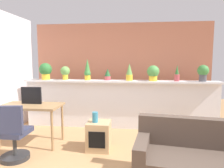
# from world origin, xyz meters

# --- Properties ---
(divider_wall) EXTENTS (4.41, 0.16, 1.08)m
(divider_wall) POSITION_xyz_m (0.00, 2.00, 0.54)
(divider_wall) COLOR silver
(divider_wall) RESTS_ON ground
(plant_shelf) EXTENTS (4.41, 0.34, 0.04)m
(plant_shelf) POSITION_xyz_m (0.00, 1.96, 1.10)
(plant_shelf) COLOR silver
(plant_shelf) RESTS_ON divider_wall
(brick_wall_behind) EXTENTS (4.41, 0.10, 2.50)m
(brick_wall_behind) POSITION_xyz_m (0.00, 2.60, 1.25)
(brick_wall_behind) COLOR #AD664C
(brick_wall_behind) RESTS_ON ground
(potted_plant_0) EXTENTS (0.29, 0.29, 0.39)m
(potted_plant_0) POSITION_xyz_m (-1.73, 1.94, 1.34)
(potted_plant_0) COLOR gold
(potted_plant_0) RESTS_ON plant_shelf
(potted_plant_1) EXTENTS (0.22, 0.22, 0.32)m
(potted_plant_1) POSITION_xyz_m (-1.27, 1.98, 1.30)
(potted_plant_1) COLOR gold
(potted_plant_1) RESTS_ON plant_shelf
(potted_plant_2) EXTENTS (0.15, 0.15, 0.49)m
(potted_plant_2) POSITION_xyz_m (-0.73, 1.96, 1.34)
(potted_plant_2) COLOR gold
(potted_plant_2) RESTS_ON plant_shelf
(potted_plant_3) EXTENTS (0.14, 0.14, 0.26)m
(potted_plant_3) POSITION_xyz_m (-0.27, 1.99, 1.25)
(potted_plant_3) COLOR #B7474C
(potted_plant_3) RESTS_ON plant_shelf
(potted_plant_4) EXTENTS (0.15, 0.15, 0.39)m
(potted_plant_4) POSITION_xyz_m (0.23, 1.95, 1.31)
(potted_plant_4) COLOR gold
(potted_plant_4) RESTS_ON plant_shelf
(potted_plant_5) EXTENTS (0.27, 0.27, 0.34)m
(potted_plant_5) POSITION_xyz_m (0.75, 1.94, 1.30)
(potted_plant_5) COLOR gold
(potted_plant_5) RESTS_ON plant_shelf
(potted_plant_6) EXTENTS (0.11, 0.11, 0.36)m
(potted_plant_6) POSITION_xyz_m (1.26, 1.93, 1.27)
(potted_plant_6) COLOR #B7474C
(potted_plant_6) RESTS_ON plant_shelf
(potted_plant_7) EXTENTS (0.24, 0.24, 0.36)m
(potted_plant_7) POSITION_xyz_m (1.81, 1.94, 1.32)
(potted_plant_7) COLOR #4C4C51
(potted_plant_7) RESTS_ON plant_shelf
(desk) EXTENTS (1.10, 0.60, 0.75)m
(desk) POSITION_xyz_m (-1.56, 0.90, 0.67)
(desk) COLOR #99754C
(desk) RESTS_ON ground
(tv_monitor) EXTENTS (0.39, 0.04, 0.32)m
(tv_monitor) POSITION_xyz_m (-1.59, 0.98, 0.91)
(tv_monitor) COLOR black
(tv_monitor) RESTS_ON desk
(office_chair) EXTENTS (0.47, 0.47, 0.91)m
(office_chair) POSITION_xyz_m (-1.52, 0.23, 0.39)
(office_chair) COLOR #262628
(office_chair) RESTS_ON ground
(side_cube_shelf) EXTENTS (0.40, 0.41, 0.50)m
(side_cube_shelf) POSITION_xyz_m (-0.26, 0.79, 0.25)
(side_cube_shelf) COLOR tan
(side_cube_shelf) RESTS_ON ground
(vase_on_shelf) EXTENTS (0.10, 0.10, 0.18)m
(vase_on_shelf) POSITION_xyz_m (-0.32, 0.76, 0.59)
(vase_on_shelf) COLOR teal
(vase_on_shelf) RESTS_ON side_cube_shelf
(couch) EXTENTS (1.65, 0.96, 0.80)m
(couch) POSITION_xyz_m (1.16, -0.08, 0.28)
(couch) COLOR brown
(couch) RESTS_ON ground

